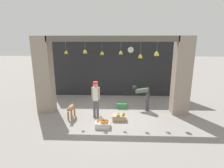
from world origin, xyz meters
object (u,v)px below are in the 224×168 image
wall_clock (131,50)px  shopkeeper (96,97)px  dog (71,109)px  produce_box_green (122,105)px  fruit_crate_apples (119,117)px  worker_stooping (143,95)px  water_bottle (101,120)px  fruit_crate_oranges (103,124)px

wall_clock → shopkeeper: bearing=-117.3°
dog → produce_box_green: 2.54m
shopkeeper → fruit_crate_apples: shopkeeper is taller
worker_stooping → water_bottle: bearing=158.7°
fruit_crate_oranges → wall_clock: size_ratio=1.58×
fruit_crate_apples → wall_clock: 4.24m
fruit_crate_oranges → produce_box_green: fruit_crate_oranges is taller
dog → shopkeeper: size_ratio=0.52×
fruit_crate_apples → water_bottle: size_ratio=2.08×
dog → water_bottle: size_ratio=3.13×
worker_stooping → dog: bearing=139.7°
shopkeeper → produce_box_green: shopkeeper is taller
worker_stooping → shopkeeper: bearing=145.5°
fruit_crate_apples → wall_clock: size_ratio=1.57×
shopkeeper → produce_box_green: size_ratio=3.31×
shopkeeper → produce_box_green: (1.11, 1.21, -0.79)m
water_bottle → wall_clock: wall_clock is taller
worker_stooping → produce_box_green: 1.18m
produce_box_green → wall_clock: (0.49, 1.89, 2.57)m
shopkeeper → dog: bearing=9.9°
fruit_crate_oranges → wall_clock: wall_clock is taller
worker_stooping → wall_clock: bearing=43.1°
produce_box_green → water_bottle: (-0.85, -1.68, -0.00)m
worker_stooping → produce_box_green: (-0.98, 0.23, -0.62)m
fruit_crate_oranges → produce_box_green: (0.75, 2.07, -0.00)m
dog → shopkeeper: bearing=99.4°
fruit_crate_oranges → water_bottle: size_ratio=2.09×
dog → shopkeeper: (1.04, 0.12, 0.49)m
shopkeeper → worker_stooping: 2.32m
fruit_crate_oranges → water_bottle: (-0.10, 0.39, -0.01)m
dog → shopkeeper: shopkeeper is taller
worker_stooping → produce_box_green: size_ratio=2.34×
dog → fruit_crate_oranges: (1.39, -0.74, -0.30)m
worker_stooping → wall_clock: wall_clock is taller
worker_stooping → fruit_crate_apples: (-1.10, -1.20, -0.61)m
produce_box_green → wall_clock: bearing=75.4°
dog → fruit_crate_apples: size_ratio=1.50×
shopkeeper → produce_box_green: bearing=-129.2°
water_bottle → wall_clock: (1.34, 3.57, 2.57)m
fruit_crate_oranges → fruit_crate_apples: bearing=45.6°
fruit_crate_oranges → water_bottle: fruit_crate_oranges is taller
shopkeeper → water_bottle: bearing=122.6°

